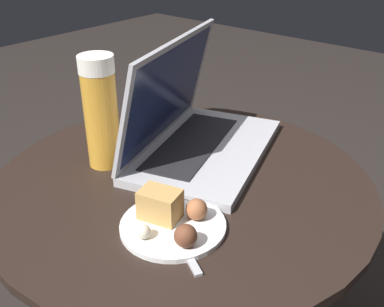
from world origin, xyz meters
TOP-DOWN VIEW (x-y plane):
  - table at (0.00, 0.00)m, footprint 0.74×0.74m
  - laptop at (0.10, 0.06)m, footprint 0.43×0.34m
  - beer_glass at (-0.05, 0.16)m, footprint 0.07×0.07m
  - snack_plate at (-0.13, -0.09)m, footprint 0.17×0.17m
  - fork at (-0.14, -0.11)m, footprint 0.10×0.16m

SIDE VIEW (x-z plane):
  - table at x=0.00m, z-range 0.14..0.64m
  - fork at x=-0.14m, z-range 0.50..0.51m
  - snack_plate at x=-0.13m, z-range 0.49..0.55m
  - laptop at x=0.10m, z-range 0.43..0.67m
  - beer_glass at x=-0.05m, z-range 0.50..0.73m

